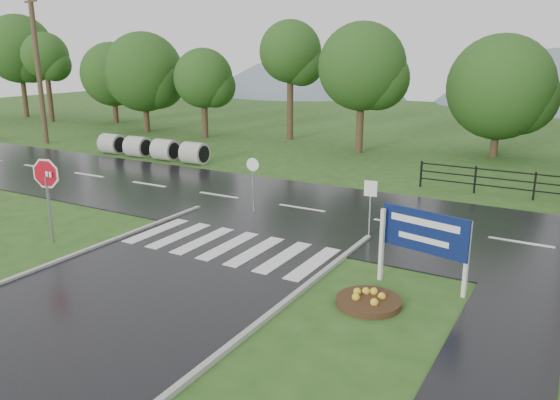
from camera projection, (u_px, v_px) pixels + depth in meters
The scene contains 14 objects.
ground at pixel (109, 310), 13.10m from camera, with size 120.00×120.00×0.00m, color #29501A.
main_road at pixel (302, 209), 21.47m from camera, with size 90.00×8.00×0.04m, color black.
walkway at pixel (511, 325), 12.37m from camera, with size 2.20×11.00×0.04m, color black.
crosswalk at pixel (229, 246), 17.27m from camera, with size 6.50×2.80×0.02m.
fence_west at pixel (535, 183), 22.57m from camera, with size 9.58×0.08×1.20m.
hills at pixel (524, 225), 69.89m from camera, with size 102.00×48.00×48.00m.
treeline at pixel (425, 155), 32.70m from camera, with size 83.20×5.20×10.00m.
culvert_pipes at pixel (151, 148), 31.46m from camera, with size 7.60×1.20×1.20m.
stop_sign at pixel (46, 182), 17.22m from camera, with size 1.28×0.31×2.94m.
estate_billboard at pixel (424, 236), 13.94m from camera, with size 2.37×0.58×2.11m.
flower_bed at pixel (369, 300), 13.34m from camera, with size 1.61×1.61×0.32m.
reg_sign_small at pixel (370, 197), 17.90m from camera, with size 0.43×0.08×1.93m.
reg_sign_round at pixel (253, 178), 20.57m from camera, with size 0.50×0.10×2.16m.
utility_pole_west at pixel (38, 67), 35.48m from camera, with size 1.72×0.54×9.82m.
Camera 1 is at (9.52, -8.30, 6.01)m, focal length 35.00 mm.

